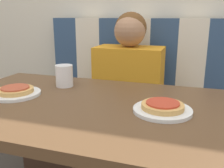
# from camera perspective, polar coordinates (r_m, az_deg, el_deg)

# --- Properties ---
(booth_seat) EXTENTS (1.29, 0.57, 0.47)m
(booth_seat) POSITION_cam_1_polar(r_m,az_deg,el_deg) (1.76, 3.62, -13.26)
(booth_seat) COLOR #382319
(booth_seat) RESTS_ON ground_plane
(booth_backrest) EXTENTS (1.29, 0.09, 0.59)m
(booth_backrest) POSITION_cam_1_polar(r_m,az_deg,el_deg) (1.80, 5.84, 5.38)
(booth_backrest) COLOR navy
(booth_backrest) RESTS_ON booth_seat
(dining_table) EXTENTS (1.09, 0.67, 0.77)m
(dining_table) POSITION_cam_1_polar(r_m,az_deg,el_deg) (0.97, -6.47, -9.83)
(dining_table) COLOR brown
(dining_table) RESTS_ON ground_plane
(person) EXTENTS (0.42, 0.24, 0.63)m
(person) POSITION_cam_1_polar(r_m,az_deg,el_deg) (1.58, 3.97, 3.85)
(person) COLOR orange
(person) RESTS_ON booth_seat
(plate_left) EXTENTS (0.20, 0.20, 0.01)m
(plate_left) POSITION_cam_1_polar(r_m,az_deg,el_deg) (1.08, -21.13, -2.08)
(plate_left) COLOR white
(plate_left) RESTS_ON dining_table
(plate_right) EXTENTS (0.20, 0.20, 0.01)m
(plate_right) POSITION_cam_1_polar(r_m,az_deg,el_deg) (0.85, 11.44, -5.87)
(plate_right) COLOR white
(plate_right) RESTS_ON dining_table
(pizza_left) EXTENTS (0.14, 0.14, 0.02)m
(pizza_left) POSITION_cam_1_polar(r_m,az_deg,el_deg) (1.07, -21.21, -1.24)
(pizza_left) COLOR tan
(pizza_left) RESTS_ON plate_left
(pizza_right) EXTENTS (0.14, 0.14, 0.02)m
(pizza_right) POSITION_cam_1_polar(r_m,az_deg,el_deg) (0.85, 11.50, -4.84)
(pizza_right) COLOR tan
(pizza_right) RESTS_ON plate_right
(drinking_cup) EXTENTS (0.08, 0.08, 0.10)m
(drinking_cup) POSITION_cam_1_polar(r_m,az_deg,el_deg) (1.14, -10.85, 1.86)
(drinking_cup) COLOR silver
(drinking_cup) RESTS_ON dining_table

